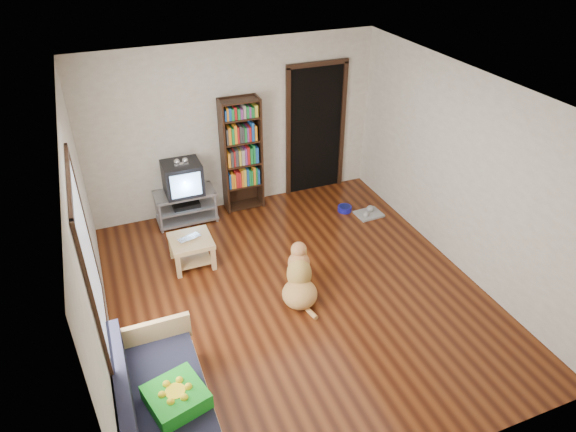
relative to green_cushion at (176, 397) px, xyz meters
name	(u,v)px	position (x,y,z in m)	size (l,w,h in m)	color
ground	(297,295)	(1.75, 1.40, -0.50)	(5.00, 5.00, 0.00)	#602A10
ceiling	(299,94)	(1.75, 1.40, 2.10)	(5.00, 5.00, 0.00)	white
wall_back	(234,128)	(1.75, 3.90, 0.80)	(4.50, 4.50, 0.00)	beige
wall_front	(428,367)	(1.75, -1.10, 0.80)	(4.50, 4.50, 0.00)	beige
wall_left	(88,250)	(-0.50, 1.40, 0.80)	(5.00, 5.00, 0.00)	beige
wall_right	(462,173)	(4.00, 1.40, 0.80)	(5.00, 5.00, 0.00)	beige
green_cushion	(176,397)	(0.00, 0.00, 0.00)	(0.48, 0.48, 0.16)	green
laptop	(191,239)	(0.69, 2.51, -0.09)	(0.30, 0.20, 0.02)	silver
dog_bowl	(345,209)	(3.24, 3.00, -0.46)	(0.22, 0.22, 0.08)	navy
grey_rag	(369,214)	(3.54, 2.75, -0.49)	(0.40, 0.32, 0.03)	#A0A0A0
window	(89,262)	(-0.48, 0.90, 1.00)	(0.03, 1.46, 1.70)	white
doorway	(316,127)	(3.10, 3.89, 0.62)	(1.03, 0.05, 2.19)	black
tv_stand	(186,205)	(0.85, 3.65, -0.23)	(0.90, 0.45, 0.50)	#99999E
crt_tv	(182,177)	(0.85, 3.68, 0.24)	(0.55, 0.52, 0.58)	black
bookshelf	(241,149)	(1.80, 3.75, 0.50)	(0.60, 0.30, 1.80)	black
sofa	(165,417)	(-0.12, 0.02, -0.24)	(0.80, 1.80, 0.80)	tan
coffee_table	(191,246)	(0.69, 2.54, -0.22)	(0.55, 0.55, 0.40)	tan
dog	(299,280)	(1.77, 1.38, -0.24)	(0.57, 0.85, 0.70)	tan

